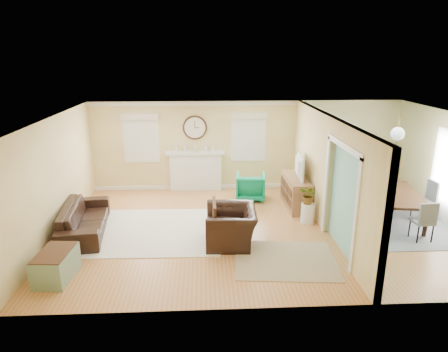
{
  "coord_description": "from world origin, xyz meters",
  "views": [
    {
      "loc": [
        -1.25,
        -8.42,
        3.89
      ],
      "look_at": [
        -0.8,
        0.3,
        1.2
      ],
      "focal_mm": 32.0,
      "sensor_mm": 36.0,
      "label": 1
    }
  ],
  "objects_px": {
    "green_chair": "(250,186)",
    "dining_table": "(395,206)",
    "sofa": "(84,219)",
    "eames_chair": "(231,226)",
    "credenza": "(296,192)"
  },
  "relations": [
    {
      "from": "sofa",
      "to": "eames_chair",
      "type": "relative_size",
      "value": 1.89
    },
    {
      "from": "sofa",
      "to": "dining_table",
      "type": "height_order",
      "value": "dining_table"
    },
    {
      "from": "sofa",
      "to": "green_chair",
      "type": "relative_size",
      "value": 2.83
    },
    {
      "from": "eames_chair",
      "to": "sofa",
      "type": "bearing_deg",
      "value": -99.42
    },
    {
      "from": "eames_chair",
      "to": "credenza",
      "type": "relative_size",
      "value": 0.77
    },
    {
      "from": "green_chair",
      "to": "dining_table",
      "type": "bearing_deg",
      "value": 159.94
    },
    {
      "from": "sofa",
      "to": "dining_table",
      "type": "xyz_separation_m",
      "value": [
        7.3,
        0.33,
        0.02
      ]
    },
    {
      "from": "sofa",
      "to": "eames_chair",
      "type": "xyz_separation_m",
      "value": [
        3.26,
        -0.68,
        0.06
      ]
    },
    {
      "from": "sofa",
      "to": "green_chair",
      "type": "bearing_deg",
      "value": -70.44
    },
    {
      "from": "eames_chair",
      "to": "dining_table",
      "type": "xyz_separation_m",
      "value": [
        4.05,
        1.02,
        -0.03
      ]
    },
    {
      "from": "sofa",
      "to": "dining_table",
      "type": "bearing_deg",
      "value": -94.36
    },
    {
      "from": "dining_table",
      "to": "sofa",
      "type": "bearing_deg",
      "value": 102.88
    },
    {
      "from": "green_chair",
      "to": "dining_table",
      "type": "relative_size",
      "value": 0.4
    },
    {
      "from": "sofa",
      "to": "green_chair",
      "type": "distance_m",
      "value": 4.45
    },
    {
      "from": "credenza",
      "to": "dining_table",
      "type": "distance_m",
      "value": 2.43
    }
  ]
}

